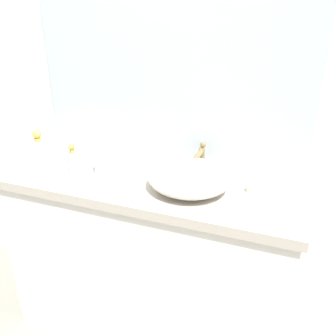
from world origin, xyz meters
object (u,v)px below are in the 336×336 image
object	(u,v)px
sink_basin	(189,177)
candle_jar	(253,189)
soap_dispenser	(73,161)
lotion_bottle	(39,149)
tissue_box	(112,158)

from	to	relation	value
sink_basin	candle_jar	xyz separation A→B (m)	(0.27, 0.07, -0.04)
sink_basin	candle_jar	size ratio (longest dim) A/B	6.41
sink_basin	soap_dispenser	bearing A→B (deg)	-176.93
sink_basin	candle_jar	bearing A→B (deg)	15.70
candle_jar	lotion_bottle	bearing A→B (deg)	-176.95
soap_dispenser	candle_jar	size ratio (longest dim) A/B	2.71
sink_basin	lotion_bottle	xyz separation A→B (m)	(-0.79, 0.02, 0.01)
lotion_bottle	soap_dispenser	bearing A→B (deg)	-12.01
lotion_bottle	candle_jar	bearing A→B (deg)	3.05
soap_dispenser	tissue_box	bearing A→B (deg)	25.32
soap_dispenser	lotion_bottle	bearing A→B (deg)	167.99
sink_basin	candle_jar	world-z (taller)	sink_basin
lotion_bottle	tissue_box	world-z (taller)	lotion_bottle
tissue_box	soap_dispenser	bearing A→B (deg)	-154.68
soap_dispenser	tissue_box	xyz separation A→B (m)	(0.16, 0.08, 0.01)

